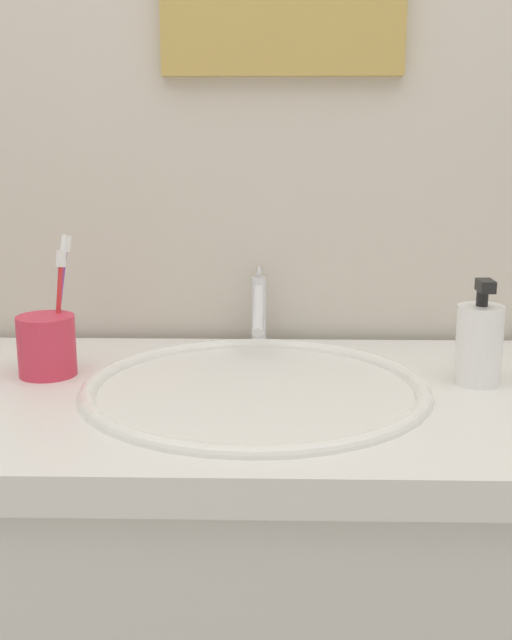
{
  "coord_description": "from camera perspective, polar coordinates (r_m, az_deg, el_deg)",
  "views": [
    {
      "loc": [
        -0.01,
        -0.99,
        1.23
      ],
      "look_at": [
        -0.04,
        0.04,
        0.99
      ],
      "focal_mm": 43.14,
      "sensor_mm": 36.0,
      "label": 1
    }
  ],
  "objects": [
    {
      "name": "soap_dispenser",
      "position": [
        1.1,
        16.22,
        -1.66
      ],
      "size": [
        0.06,
        0.06,
        0.15
      ],
      "color": "white",
      "rests_on": "vanity_counter"
    },
    {
      "name": "faucet",
      "position": [
        1.25,
        0.2,
        0.87
      ],
      "size": [
        0.02,
        0.15,
        0.12
      ],
      "color": "silver",
      "rests_on": "sink_basin"
    },
    {
      "name": "toothbrush_purple",
      "position": [
        1.15,
        -14.33,
        1.92
      ],
      "size": [
        0.03,
        0.06,
        0.19
      ],
      "color": "purple",
      "rests_on": "toothbrush_cup"
    },
    {
      "name": "sink_basin",
      "position": [
        1.06,
        -0.04,
        -7.58
      ],
      "size": [
        0.48,
        0.48,
        0.13
      ],
      "color": "white",
      "rests_on": "vanity_counter"
    },
    {
      "name": "tiled_wall_back",
      "position": [
        1.3,
        1.91,
        11.88
      ],
      "size": [
        2.22,
        0.04,
        2.4
      ],
      "primitive_type": "cube",
      "color": "beige",
      "rests_on": "ground"
    },
    {
      "name": "toothbrush_cup",
      "position": [
        1.14,
        -15.26,
        -1.85
      ],
      "size": [
        0.08,
        0.08,
        0.09
      ],
      "primitive_type": "cylinder",
      "color": "#D8334C",
      "rests_on": "vanity_counter"
    },
    {
      "name": "toothbrush_red",
      "position": [
        1.14,
        -14.41,
        1.33
      ],
      "size": [
        0.02,
        0.03,
        0.17
      ],
      "color": "red",
      "rests_on": "toothbrush_cup"
    }
  ]
}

